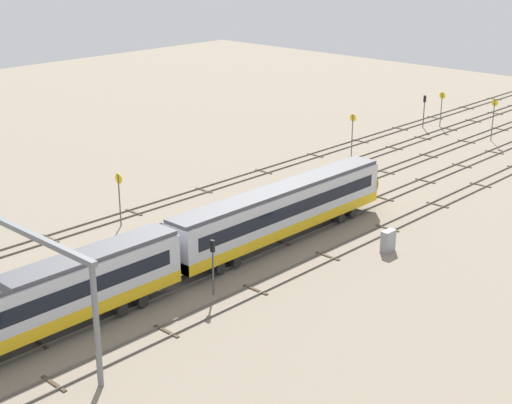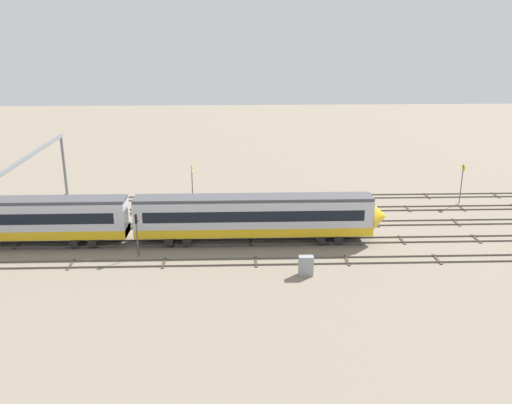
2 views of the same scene
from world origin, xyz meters
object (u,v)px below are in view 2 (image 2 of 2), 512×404
relay_cabinet (306,266)px  signal_light_trackside_departure (137,229)px  speed_sign_far_trackside (192,178)px  speed_sign_distant_end (462,179)px  overhead_gantry (27,171)px

relay_cabinet → signal_light_trackside_departure: bearing=163.5°
signal_light_trackside_departure → speed_sign_far_trackside: bearing=76.1°
speed_sign_distant_end → relay_cabinet: speed_sign_distant_end is taller
overhead_gantry → relay_cabinet: overhead_gantry is taller
speed_sign_distant_end → signal_light_trackside_departure: bearing=-157.9°
overhead_gantry → relay_cabinet: (28.57, -13.12, -5.48)m
speed_sign_far_trackside → speed_sign_distant_end: (33.41, -1.15, -0.03)m
speed_sign_distant_end → relay_cabinet: (-21.76, -19.85, -2.32)m
overhead_gantry → speed_sign_distant_end: overhead_gantry is taller
overhead_gantry → speed_sign_far_trackside: overhead_gantry is taller
speed_sign_far_trackside → speed_sign_distant_end: 33.43m
signal_light_trackside_departure → relay_cabinet: 16.47m
relay_cabinet → speed_sign_distant_end: bearing=42.4°
relay_cabinet → speed_sign_far_trackside: bearing=119.0°
speed_sign_far_trackside → speed_sign_distant_end: size_ratio=0.99×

